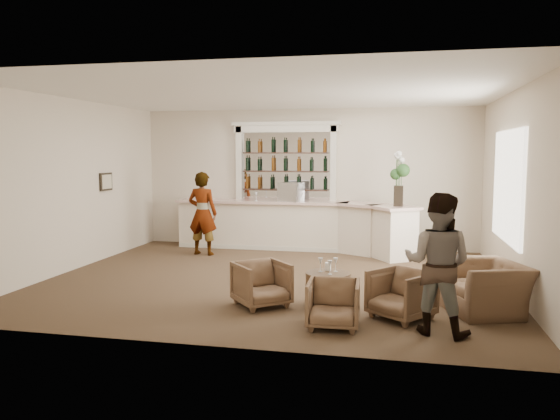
# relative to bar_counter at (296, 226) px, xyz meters

# --- Properties ---
(ground) EXTENTS (8.00, 8.00, 0.00)m
(ground) POSITION_rel_bar_counter_xyz_m (0.16, -3.00, -0.57)
(ground) COLOR #4E3827
(ground) RESTS_ON ground
(room_shell) EXTENTS (8.04, 7.02, 3.32)m
(room_shell) POSITION_rel_bar_counter_xyz_m (0.33, -2.29, 1.77)
(room_shell) COLOR beige
(room_shell) RESTS_ON ground
(bar_counter) EXTENTS (5.72, 1.80, 1.14)m
(bar_counter) POSITION_rel_bar_counter_xyz_m (0.00, 0.00, 0.00)
(bar_counter) COLOR white
(bar_counter) RESTS_ON ground
(back_bar_alcove) EXTENTS (2.64, 0.25, 3.00)m
(back_bar_alcove) POSITION_rel_bar_counter_xyz_m (-0.34, 0.41, 1.46)
(back_bar_alcove) COLOR white
(back_bar_alcove) RESTS_ON ground
(cocktail_table) EXTENTS (0.67, 0.67, 0.50)m
(cocktail_table) POSITION_rel_bar_counter_xyz_m (1.31, -4.50, -0.32)
(cocktail_table) COLOR #4F3722
(cocktail_table) RESTS_ON ground
(sommelier) EXTENTS (0.72, 0.51, 1.85)m
(sommelier) POSITION_rel_bar_counter_xyz_m (-1.93, -1.01, 0.35)
(sommelier) COLOR gray
(sommelier) RESTS_ON ground
(guest) EXTENTS (1.02, 0.90, 1.78)m
(guest) POSITION_rel_bar_counter_xyz_m (2.80, -5.45, 0.32)
(guest) COLOR gray
(guest) RESTS_ON ground
(armchair_left) EXTENTS (1.02, 1.02, 0.67)m
(armchair_left) POSITION_rel_bar_counter_xyz_m (0.35, -4.72, -0.24)
(armchair_left) COLOR brown
(armchair_left) RESTS_ON ground
(armchair_center) EXTENTS (0.69, 0.71, 0.62)m
(armchair_center) POSITION_rel_bar_counter_xyz_m (1.51, -5.49, -0.26)
(armchair_center) COLOR brown
(armchair_center) RESTS_ON ground
(armchair_right) EXTENTS (1.03, 1.03, 0.68)m
(armchair_right) POSITION_rel_bar_counter_xyz_m (2.37, -4.92, -0.23)
(armchair_right) COLOR brown
(armchair_right) RESTS_ON ground
(armchair_far) EXTENTS (1.29, 1.37, 0.72)m
(armchair_far) POSITION_rel_bar_counter_xyz_m (3.53, -4.38, -0.21)
(armchair_far) COLOR brown
(armchair_far) RESTS_ON ground
(espresso_machine) EXTENTS (0.60, 0.54, 0.44)m
(espresso_machine) POSITION_rel_bar_counter_xyz_m (-0.13, 0.01, 0.79)
(espresso_machine) COLOR silver
(espresso_machine) RESTS_ON bar_counter
(flower_vase) EXTENTS (0.30, 0.30, 1.15)m
(flower_vase) POSITION_rel_bar_counter_xyz_m (2.32, -0.62, 1.21)
(flower_vase) COLOR black
(flower_vase) RESTS_ON bar_counter
(wine_glass_bar_left) EXTENTS (0.07, 0.07, 0.21)m
(wine_glass_bar_left) POSITION_rel_bar_counter_xyz_m (0.14, 0.03, 0.67)
(wine_glass_bar_left) COLOR white
(wine_glass_bar_left) RESTS_ON bar_counter
(wine_glass_bar_right) EXTENTS (0.07, 0.07, 0.21)m
(wine_glass_bar_right) POSITION_rel_bar_counter_xyz_m (-0.95, -0.03, 0.67)
(wine_glass_bar_right) COLOR white
(wine_glass_bar_right) RESTS_ON bar_counter
(wine_glass_tbl_a) EXTENTS (0.07, 0.07, 0.21)m
(wine_glass_tbl_a) POSITION_rel_bar_counter_xyz_m (1.19, -4.47, 0.03)
(wine_glass_tbl_a) COLOR white
(wine_glass_tbl_a) RESTS_ON cocktail_table
(wine_glass_tbl_b) EXTENTS (0.07, 0.07, 0.21)m
(wine_glass_tbl_b) POSITION_rel_bar_counter_xyz_m (1.41, -4.42, 0.03)
(wine_glass_tbl_b) COLOR white
(wine_glass_tbl_b) RESTS_ON cocktail_table
(wine_glass_tbl_c) EXTENTS (0.07, 0.07, 0.21)m
(wine_glass_tbl_c) POSITION_rel_bar_counter_xyz_m (1.35, -4.63, 0.03)
(wine_glass_tbl_c) COLOR white
(wine_glass_tbl_c) RESTS_ON cocktail_table
(napkin_holder) EXTENTS (0.08, 0.08, 0.12)m
(napkin_holder) POSITION_rel_bar_counter_xyz_m (1.29, -4.36, -0.01)
(napkin_holder) COLOR white
(napkin_holder) RESTS_ON cocktail_table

